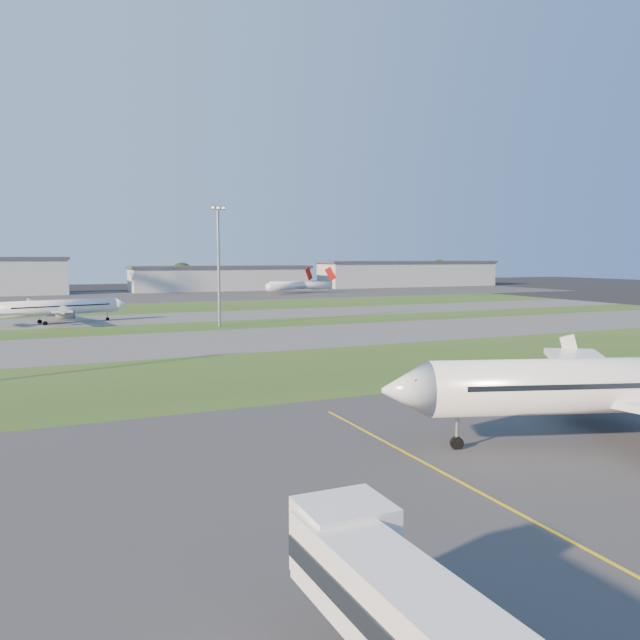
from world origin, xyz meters
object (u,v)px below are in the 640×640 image
mini_jet_near (290,286)px  mini_jet_far (301,285)px  airliner_taxiing (55,308)px  light_mast_centre (219,258)px

mini_jet_near → mini_jet_far: size_ratio=0.94×
mini_jet_near → mini_jet_far: (7.00, 5.06, 0.00)m
airliner_taxiing → mini_jet_far: (97.85, 93.03, -0.34)m
airliner_taxiing → mini_jet_near: bearing=-150.1°
airliner_taxiing → mini_jet_near: airliner_taxiing is taller
mini_jet_far → light_mast_centre: (-65.50, -113.64, 11.53)m
mini_jet_near → light_mast_centre: bearing=-147.0°
mini_jet_near → light_mast_centre: (-58.50, -108.58, 11.53)m
airliner_taxiing → light_mast_centre: size_ratio=1.26×
light_mast_centre → mini_jet_far: bearing=60.0°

